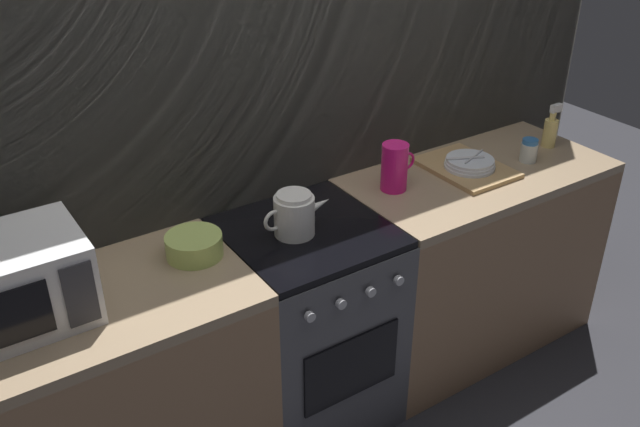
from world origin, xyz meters
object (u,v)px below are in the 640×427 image
Objects in this scene: stove_unit at (308,325)px; spray_bottle at (551,130)px; pitcher at (395,167)px; mixing_bowl at (194,245)px; microwave at (7,285)px; spice_jar at (529,150)px; dish_pile at (468,166)px; kettle at (295,215)px.

spray_bottle is (1.36, 0.02, 0.53)m from stove_unit.
mixing_bowl is at bearing -179.27° from pitcher.
microwave is 2.19m from spice_jar.
spray_bottle is at bearing -3.86° from pitcher.
spray_bottle is at bearing -1.91° from dish_pile.
dish_pile is at bearing 0.22° from microwave.
spice_jar is at bearing -1.95° from stove_unit.
spice_jar is at bearing -10.14° from pitcher.
spice_jar is 0.22m from spray_bottle.
microwave reaches higher than stove_unit.
spray_bottle is (2.39, -0.01, -0.06)m from microwave.
pitcher is at bearing 8.96° from kettle.
stove_unit is 0.53m from kettle.
dish_pile is at bearing -1.40° from mixing_bowl.
mixing_bowl is (-0.37, 0.07, -0.04)m from kettle.
mixing_bowl is 0.50× the size of dish_pile.
mixing_bowl is (-0.42, 0.07, 0.49)m from stove_unit.
kettle is at bearing 178.26° from spice_jar.
dish_pile is (1.28, -0.03, -0.02)m from mixing_bowl.
kettle is (0.98, -0.03, -0.05)m from microwave.
microwave reaches higher than dish_pile.
kettle is at bearing -171.04° from pitcher.
kettle is 1.41m from spray_bottle.
microwave is at bearing -178.11° from pitcher.
dish_pile is 0.31m from spice_jar.
pitcher is 0.39m from dish_pile.
spray_bottle is (1.41, 0.02, -0.00)m from kettle.
microwave reaches higher than kettle.
spray_bottle reaches higher than kettle.
mixing_bowl is at bearing 178.46° from spray_bottle.
mixing_bowl is at bearing 170.64° from stove_unit.
mixing_bowl is at bearing 176.04° from spice_jar.
stove_unit is 0.65m from mixing_bowl.
dish_pile is at bearing 165.28° from spice_jar.
kettle is at bearing -177.08° from stove_unit.
stove_unit is at bearing -1.73° from microwave.
pitcher is 1.90× the size of spice_jar.
dish_pile is at bearing -6.45° from pitcher.
stove_unit is 1.46m from spray_bottle.
kettle is (-0.05, -0.00, 0.53)m from stove_unit.
microwave is at bearing 178.02° from kettle.
kettle reaches higher than mixing_bowl.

